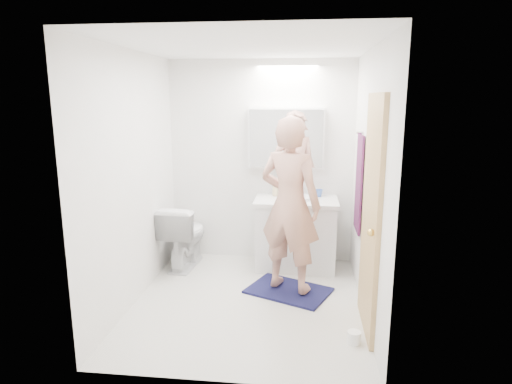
# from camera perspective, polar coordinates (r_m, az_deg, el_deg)

# --- Properties ---
(floor) EXTENTS (2.50, 2.50, 0.00)m
(floor) POSITION_cam_1_polar(r_m,az_deg,el_deg) (4.42, -1.04, -14.11)
(floor) COLOR silver
(floor) RESTS_ON ground
(ceiling) EXTENTS (2.50, 2.50, 0.00)m
(ceiling) POSITION_cam_1_polar(r_m,az_deg,el_deg) (3.99, -1.18, 18.55)
(ceiling) COLOR white
(ceiling) RESTS_ON floor
(wall_back) EXTENTS (2.50, 0.00, 2.50)m
(wall_back) POSITION_cam_1_polar(r_m,az_deg,el_deg) (5.26, 0.68, 3.91)
(wall_back) COLOR white
(wall_back) RESTS_ON floor
(wall_front) EXTENTS (2.50, 0.00, 2.50)m
(wall_front) POSITION_cam_1_polar(r_m,az_deg,el_deg) (2.83, -4.42, -3.42)
(wall_front) COLOR white
(wall_front) RESTS_ON floor
(wall_left) EXTENTS (0.00, 2.50, 2.50)m
(wall_left) POSITION_cam_1_polar(r_m,az_deg,el_deg) (4.32, -15.74, 1.61)
(wall_left) COLOR white
(wall_left) RESTS_ON floor
(wall_right) EXTENTS (0.00, 2.50, 2.50)m
(wall_right) POSITION_cam_1_polar(r_m,az_deg,el_deg) (4.04, 14.55, 0.97)
(wall_right) COLOR white
(wall_right) RESTS_ON floor
(vanity_cabinet) EXTENTS (0.90, 0.55, 0.78)m
(vanity_cabinet) POSITION_cam_1_polar(r_m,az_deg,el_deg) (5.14, 5.20, -5.62)
(vanity_cabinet) COLOR silver
(vanity_cabinet) RESTS_ON floor
(countertop) EXTENTS (0.95, 0.58, 0.04)m
(countertop) POSITION_cam_1_polar(r_m,az_deg,el_deg) (5.03, 5.29, -1.17)
(countertop) COLOR white
(countertop) RESTS_ON vanity_cabinet
(sink_basin) EXTENTS (0.36, 0.36, 0.03)m
(sink_basin) POSITION_cam_1_polar(r_m,az_deg,el_deg) (5.05, 5.30, -0.70)
(sink_basin) COLOR white
(sink_basin) RESTS_ON countertop
(faucet) EXTENTS (0.02, 0.02, 0.16)m
(faucet) POSITION_cam_1_polar(r_m,az_deg,el_deg) (5.22, 5.36, 0.46)
(faucet) COLOR #B4B3B8
(faucet) RESTS_ON countertop
(medicine_cabinet) EXTENTS (0.88, 0.14, 0.70)m
(medicine_cabinet) POSITION_cam_1_polar(r_m,az_deg,el_deg) (5.13, 3.97, 7.05)
(medicine_cabinet) COLOR white
(medicine_cabinet) RESTS_ON wall_back
(mirror_panel) EXTENTS (0.84, 0.01, 0.66)m
(mirror_panel) POSITION_cam_1_polar(r_m,az_deg,el_deg) (5.05, 3.93, 6.97)
(mirror_panel) COLOR silver
(mirror_panel) RESTS_ON medicine_cabinet
(toilet) EXTENTS (0.48, 0.77, 0.76)m
(toilet) POSITION_cam_1_polar(r_m,az_deg,el_deg) (5.22, -9.34, -5.58)
(toilet) COLOR white
(toilet) RESTS_ON floor
(bath_rug) EXTENTS (0.95, 0.83, 0.02)m
(bath_rug) POSITION_cam_1_polar(r_m,az_deg,el_deg) (4.63, 4.27, -12.71)
(bath_rug) COLOR #121538
(bath_rug) RESTS_ON floor
(person) EXTENTS (0.75, 0.64, 1.75)m
(person) POSITION_cam_1_polar(r_m,az_deg,el_deg) (4.32, 4.46, -1.69)
(person) COLOR tan
(person) RESTS_ON bath_rug
(door) EXTENTS (0.04, 0.80, 2.00)m
(door) POSITION_cam_1_polar(r_m,az_deg,el_deg) (3.75, 14.81, -3.06)
(door) COLOR tan
(door) RESTS_ON wall_right
(door_knob) EXTENTS (0.06, 0.06, 0.06)m
(door_knob) POSITION_cam_1_polar(r_m,az_deg,el_deg) (3.47, 14.80, -5.15)
(door_knob) COLOR gold
(door_knob) RESTS_ON door
(towel) EXTENTS (0.02, 0.42, 1.00)m
(towel) POSITION_cam_1_polar(r_m,az_deg,el_deg) (4.59, 13.28, 1.09)
(towel) COLOR #101A32
(towel) RESTS_ON wall_right
(towel_hook) EXTENTS (0.07, 0.02, 0.02)m
(towel_hook) POSITION_cam_1_polar(r_m,az_deg,el_deg) (4.52, 13.44, 7.57)
(towel_hook) COLOR silver
(towel_hook) RESTS_ON wall_right
(soap_bottle_a) EXTENTS (0.09, 0.09, 0.22)m
(soap_bottle_a) POSITION_cam_1_polar(r_m,az_deg,el_deg) (5.16, 2.58, 0.67)
(soap_bottle_a) COLOR #D0B886
(soap_bottle_a) RESTS_ON countertop
(soap_bottle_b) EXTENTS (0.12, 0.12, 0.19)m
(soap_bottle_b) POSITION_cam_1_polar(r_m,az_deg,el_deg) (5.19, 3.08, 0.57)
(soap_bottle_b) COLOR #528DAF
(soap_bottle_b) RESTS_ON countertop
(toothbrush_cup) EXTENTS (0.12, 0.12, 0.09)m
(toothbrush_cup) POSITION_cam_1_polar(r_m,az_deg,el_deg) (5.17, 8.20, -0.14)
(toothbrush_cup) COLOR #3D64B8
(toothbrush_cup) RESTS_ON countertop
(toilet_paper_roll) EXTENTS (0.11, 0.11, 0.10)m
(toilet_paper_roll) POSITION_cam_1_polar(r_m,az_deg,el_deg) (3.83, 12.68, -18.03)
(toilet_paper_roll) COLOR white
(toilet_paper_roll) RESTS_ON floor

